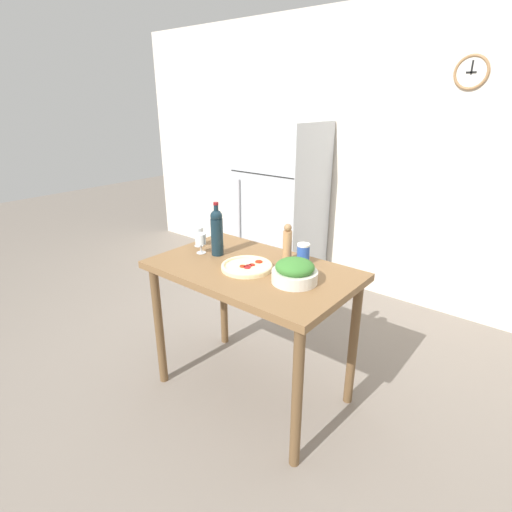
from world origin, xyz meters
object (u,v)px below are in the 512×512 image
(pepper_mill, at_px, (287,243))
(homemade_pizza, at_px, (247,266))
(salad_bowl, at_px, (295,272))
(wine_bottle, at_px, (217,231))
(refrigerator, at_px, (281,206))
(wine_glass_near, at_px, (201,240))
(salt_canister, at_px, (303,254))
(wine_glass_far, at_px, (198,233))

(pepper_mill, relative_size, homemade_pizza, 0.78)
(pepper_mill, distance_m, salad_bowl, 0.31)
(pepper_mill, bearing_deg, wine_bottle, -154.54)
(wine_bottle, bearing_deg, salad_bowl, -3.31)
(refrigerator, height_order, homemade_pizza, refrigerator)
(refrigerator, relative_size, wine_glass_near, 12.48)
(salad_bowl, height_order, homemade_pizza, salad_bowl)
(refrigerator, relative_size, salt_canister, 12.94)
(salad_bowl, bearing_deg, wine_bottle, 176.69)
(refrigerator, relative_size, salad_bowl, 6.55)
(wine_glass_far, height_order, salad_bowl, salad_bowl)
(refrigerator, relative_size, wine_glass_far, 12.48)
(wine_glass_far, height_order, pepper_mill, pepper_mill)
(homemade_pizza, bearing_deg, wine_bottle, 168.89)
(pepper_mill, relative_size, salad_bowl, 0.94)
(wine_glass_near, relative_size, salad_bowl, 0.53)
(wine_glass_far, relative_size, salad_bowl, 0.53)
(salad_bowl, bearing_deg, wine_glass_near, -179.14)
(refrigerator, xyz_separation_m, pepper_mill, (1.01, -1.34, 0.19))
(wine_bottle, relative_size, homemade_pizza, 1.13)
(wine_glass_far, bearing_deg, salad_bowl, -5.00)
(salad_bowl, bearing_deg, salt_canister, 113.22)
(pepper_mill, height_order, homemade_pizza, pepper_mill)
(wine_bottle, relative_size, salad_bowl, 1.37)
(wine_glass_far, distance_m, salt_canister, 0.74)
(refrigerator, distance_m, salad_bowl, 1.99)
(refrigerator, distance_m, wine_glass_near, 1.66)
(wine_glass_near, xyz_separation_m, wine_glass_far, (-0.11, 0.08, -0.00))
(wine_glass_near, bearing_deg, pepper_mill, 25.20)
(wine_bottle, relative_size, salt_canister, 2.70)
(wine_glass_near, xyz_separation_m, salad_bowl, (0.71, 0.01, -0.03))
(wine_bottle, height_order, wine_glass_far, wine_bottle)
(wine_bottle, height_order, wine_glass_near, wine_bottle)
(wine_glass_near, relative_size, wine_glass_far, 1.00)
(refrigerator, xyz_separation_m, wine_glass_near, (0.50, -1.58, 0.17))
(wine_glass_near, bearing_deg, salad_bowl, 0.86)
(refrigerator, xyz_separation_m, salt_canister, (1.11, -1.32, 0.14))
(pepper_mill, relative_size, salt_canister, 1.86)
(salad_bowl, bearing_deg, pepper_mill, 132.50)
(salad_bowl, height_order, salt_canister, salad_bowl)
(refrigerator, height_order, salad_bowl, refrigerator)
(wine_bottle, bearing_deg, wine_glass_near, -155.85)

